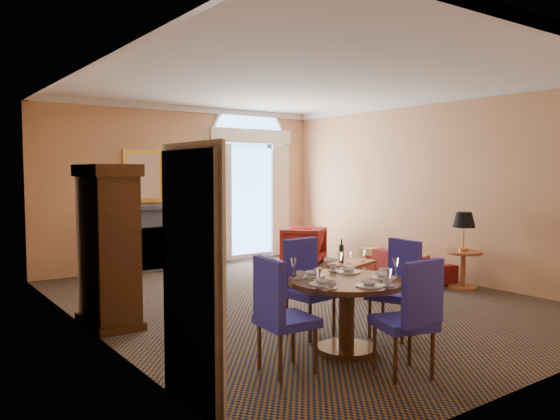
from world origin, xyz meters
TOP-DOWN VIEW (x-y plane):
  - ground at (0.00, 0.00)m, footprint 7.50×7.50m
  - room_envelope at (-0.03, 0.67)m, footprint 6.04×7.52m
  - armoire at (-2.72, 0.33)m, footprint 0.57×1.01m
  - dining_table at (-1.05, -2.14)m, footprint 1.23×1.23m
  - dining_chair_north at (-0.97, -1.35)m, footprint 0.54×0.55m
  - dining_chair_south at (-1.06, -3.03)m, footprint 0.61×0.61m
  - dining_chair_east at (-0.16, -2.05)m, footprint 0.63×0.63m
  - dining_chair_west at (-2.00, -2.25)m, footprint 0.55×0.53m
  - sofa at (2.55, 0.13)m, footprint 0.84×1.73m
  - armchair at (2.05, 2.52)m, footprint 1.14×1.14m
  - coffee_table at (1.15, 0.13)m, footprint 0.95×0.72m
  - side_table at (2.60, -0.94)m, footprint 0.61×0.61m

SIDE VIEW (x-z plane):
  - ground at x=0.00m, z-range 0.00..0.00m
  - sofa at x=2.55m, z-range 0.00..0.49m
  - armchair at x=2.05m, z-range 0.00..0.75m
  - coffee_table at x=1.15m, z-range 0.01..0.82m
  - dining_table at x=-1.05m, z-range 0.09..1.06m
  - dining_chair_north at x=-0.97m, z-range 0.08..1.18m
  - dining_chair_south at x=-1.06m, z-range 0.08..1.18m
  - dining_chair_east at x=-0.16m, z-range 0.08..1.18m
  - dining_chair_west at x=-2.00m, z-range 0.08..1.18m
  - side_table at x=2.60m, z-range 0.16..1.38m
  - armoire at x=-2.72m, z-range -0.04..1.94m
  - room_envelope at x=-0.03m, z-range 0.78..4.23m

